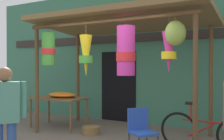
# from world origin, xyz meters

# --- Properties ---
(shop_facade) EXTENTS (11.17, 0.29, 3.82)m
(shop_facade) POSITION_xyz_m (-0.01, 2.64, 1.91)
(shop_facade) COLOR #387056
(shop_facade) RESTS_ON ground_plane
(market_stall_canopy) EXTENTS (4.18, 2.14, 2.77)m
(market_stall_canopy) POSITION_xyz_m (-0.02, 0.99, 2.37)
(market_stall_canopy) COLOR brown
(market_stall_canopy) RESTS_ON ground_plane
(display_table) EXTENTS (1.40, 0.78, 0.78)m
(display_table) POSITION_xyz_m (-1.80, 1.03, 0.70)
(display_table) COLOR brown
(display_table) RESTS_ON ground_plane
(flower_heap_on_table) EXTENTS (0.76, 0.53, 0.13)m
(flower_heap_on_table) POSITION_xyz_m (-1.72, 1.08, 0.84)
(flower_heap_on_table) COLOR orange
(flower_heap_on_table) RESTS_ON display_table
(folding_chair) EXTENTS (0.56, 0.56, 0.84)m
(folding_chair) POSITION_xyz_m (0.93, -0.03, 0.50)
(folding_chair) COLOR #2347A8
(folding_chair) RESTS_ON ground_plane
(wicker_basket_by_table) EXTENTS (0.40, 0.40, 0.19)m
(wicker_basket_by_table) POSITION_xyz_m (-0.68, 0.84, 0.09)
(wicker_basket_by_table) COLOR brown
(wicker_basket_by_table) RESTS_ON ground_plane
(parked_bicycle) EXTENTS (1.75, 0.44, 0.92)m
(parked_bicycle) POSITION_xyz_m (1.87, 0.85, 0.35)
(parked_bicycle) COLOR black
(parked_bicycle) RESTS_ON ground_plane
(customer_foreground) EXTENTS (0.44, 0.45, 1.57)m
(customer_foreground) POSITION_xyz_m (-0.44, -1.73, 0.92)
(customer_foreground) COLOR #2D5193
(customer_foreground) RESTS_ON ground_plane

